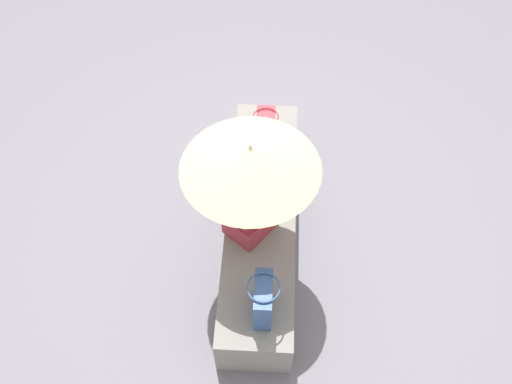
{
  "coord_description": "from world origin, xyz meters",
  "views": [
    {
      "loc": [
        -2.42,
        -0.09,
        3.98
      ],
      "look_at": [
        -0.09,
        0.04,
        0.78
      ],
      "focal_mm": 38.26,
      "sensor_mm": 36.0,
      "label": 1
    }
  ],
  "objects_px": {
    "tote_bag_canvas": "(266,164)",
    "shoulder_bag_spare": "(266,131)",
    "handbag_black": "(263,299)",
    "parasol": "(250,158)",
    "person_seated": "(250,199)"
  },
  "relations": [
    {
      "from": "handbag_black",
      "to": "shoulder_bag_spare",
      "type": "xyz_separation_m",
      "value": [
        1.53,
        0.05,
        -0.02
      ]
    },
    {
      "from": "handbag_black",
      "to": "person_seated",
      "type": "bearing_deg",
      "value": 10.74
    },
    {
      "from": "parasol",
      "to": "shoulder_bag_spare",
      "type": "relative_size",
      "value": 3.09
    },
    {
      "from": "parasol",
      "to": "person_seated",
      "type": "bearing_deg",
      "value": 9.35
    },
    {
      "from": "handbag_black",
      "to": "parasol",
      "type": "bearing_deg",
      "value": 10.89
    },
    {
      "from": "shoulder_bag_spare",
      "to": "parasol",
      "type": "bearing_deg",
      "value": 175.95
    },
    {
      "from": "handbag_black",
      "to": "shoulder_bag_spare",
      "type": "bearing_deg",
      "value": 1.9
    },
    {
      "from": "shoulder_bag_spare",
      "to": "handbag_black",
      "type": "bearing_deg",
      "value": -178.1
    },
    {
      "from": "person_seated",
      "to": "handbag_black",
      "type": "relative_size",
      "value": 2.43
    },
    {
      "from": "person_seated",
      "to": "parasol",
      "type": "relative_size",
      "value": 0.85
    },
    {
      "from": "person_seated",
      "to": "handbag_black",
      "type": "distance_m",
      "value": 0.71
    },
    {
      "from": "person_seated",
      "to": "tote_bag_canvas",
      "type": "relative_size",
      "value": 3.26
    },
    {
      "from": "tote_bag_canvas",
      "to": "shoulder_bag_spare",
      "type": "distance_m",
      "value": 0.33
    },
    {
      "from": "tote_bag_canvas",
      "to": "shoulder_bag_spare",
      "type": "height_order",
      "value": "shoulder_bag_spare"
    },
    {
      "from": "parasol",
      "to": "handbag_black",
      "type": "bearing_deg",
      "value": -169.11
    }
  ]
}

